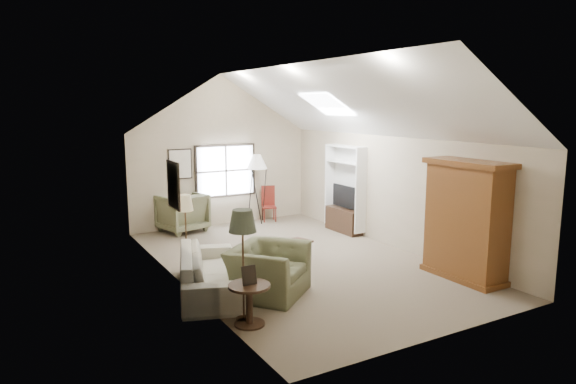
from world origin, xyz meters
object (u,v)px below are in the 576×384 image
side_table (249,305)px  armchair_far (182,212)px  armoire (466,220)px  coffee_table (292,252)px  sofa (209,271)px  side_chair (269,204)px  armchair_near (268,270)px

side_table → armchair_far: bearing=80.9°
armoire → coffee_table: armoire is taller
sofa → armchair_far: armchair_far is taller
sofa → side_table: sofa is taller
sofa → side_table: 1.60m
side_chair → armchair_far: bearing=-162.7°
armchair_far → side_chair: (2.48, -0.06, -0.00)m
coffee_table → side_chair: 3.87m
coffee_table → side_table: 3.14m
coffee_table → side_chair: side_chair is taller
coffee_table → armchair_far: bearing=107.0°
armoire → side_chair: armoire is taller
armoire → side_table: (-4.38, 0.09, -0.79)m
armchair_near → side_table: armchair_near is taller
armoire → armchair_near: size_ratio=1.69×
coffee_table → side_table: side_table is taller
side_chair → armoire: bearing=-62.6°
armchair_far → side_chair: 2.48m
sofa → side_chair: 5.55m
armoire → side_table: 4.45m
side_chair → side_table: bearing=-101.4°
side_table → side_chair: (3.45, 5.95, 0.18)m
sofa → side_table: (0.00, -1.60, -0.05)m
armchair_near → side_chair: side_chair is taller
armchair_near → coffee_table: size_ratio=1.57×
armchair_far → armoire: bearing=103.5°
armoire → side_chair: size_ratio=2.26×
armchair_far → side_table: armchair_far is taller
armoire → side_chair: 6.14m
armoire → side_chair: bearing=98.8°
side_chair → armchair_near: bearing=-99.1°
sofa → coffee_table: size_ratio=3.00×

